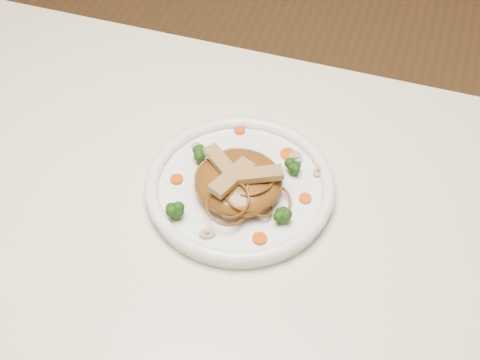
% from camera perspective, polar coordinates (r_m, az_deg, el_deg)
% --- Properties ---
extents(table, '(1.20, 0.80, 0.75)m').
position_cam_1_polar(table, '(1.04, -3.42, -7.15)').
color(table, beige).
rests_on(table, ground).
extents(plate, '(0.34, 0.34, 0.02)m').
position_cam_1_polar(plate, '(0.99, 0.00, -0.83)').
color(plate, white).
rests_on(plate, table).
extents(noodle_mound, '(0.17, 0.17, 0.04)m').
position_cam_1_polar(noodle_mound, '(0.96, -0.12, -0.14)').
color(noodle_mound, '#5D3311').
rests_on(noodle_mound, plate).
extents(chicken_a, '(0.07, 0.05, 0.01)m').
position_cam_1_polar(chicken_a, '(0.94, 1.50, 0.46)').
color(chicken_a, tan).
rests_on(chicken_a, noodle_mound).
extents(chicken_b, '(0.06, 0.06, 0.01)m').
position_cam_1_polar(chicken_b, '(0.96, -1.62, 1.56)').
color(chicken_b, tan).
rests_on(chicken_b, noodle_mound).
extents(chicken_c, '(0.05, 0.08, 0.01)m').
position_cam_1_polar(chicken_c, '(0.93, -0.67, 0.22)').
color(chicken_c, tan).
rests_on(chicken_c, noodle_mound).
extents(broccoli_0, '(0.03, 0.03, 0.03)m').
position_cam_1_polar(broccoli_0, '(0.99, 4.55, 1.10)').
color(broccoli_0, '#1C450E').
rests_on(broccoli_0, plate).
extents(broccoli_1, '(0.03, 0.03, 0.03)m').
position_cam_1_polar(broccoli_1, '(1.01, -3.35, 2.11)').
color(broccoli_1, '#1C450E').
rests_on(broccoli_1, plate).
extents(broccoli_2, '(0.04, 0.04, 0.03)m').
position_cam_1_polar(broccoli_2, '(0.94, -5.46, -2.53)').
color(broccoli_2, '#1C450E').
rests_on(broccoli_2, plate).
extents(broccoli_3, '(0.03, 0.03, 0.03)m').
position_cam_1_polar(broccoli_3, '(0.94, 3.65, -3.00)').
color(broccoli_3, '#1C450E').
rests_on(broccoli_3, plate).
extents(carrot_0, '(0.03, 0.03, 0.00)m').
position_cam_1_polar(carrot_0, '(1.03, 4.01, 2.19)').
color(carrot_0, '#C03D07').
rests_on(carrot_0, plate).
extents(carrot_1, '(0.02, 0.02, 0.00)m').
position_cam_1_polar(carrot_1, '(0.99, -5.36, 0.07)').
color(carrot_1, '#C03D07').
rests_on(carrot_1, plate).
extents(carrot_2, '(0.02, 0.02, 0.00)m').
position_cam_1_polar(carrot_2, '(0.97, 5.52, -1.56)').
color(carrot_2, '#C03D07').
rests_on(carrot_2, plate).
extents(carrot_3, '(0.02, 0.02, 0.00)m').
position_cam_1_polar(carrot_3, '(1.06, -0.03, 4.21)').
color(carrot_3, '#C03D07').
rests_on(carrot_3, plate).
extents(carrot_4, '(0.02, 0.02, 0.00)m').
position_cam_1_polar(carrot_4, '(0.92, 1.68, -4.95)').
color(carrot_4, '#C03D07').
rests_on(carrot_4, plate).
extents(mushroom_0, '(0.03, 0.03, 0.01)m').
position_cam_1_polar(mushroom_0, '(0.93, -2.79, -4.56)').
color(mushroom_0, tan).
rests_on(mushroom_0, plate).
extents(mushroom_1, '(0.03, 0.03, 0.01)m').
position_cam_1_polar(mushroom_1, '(1.01, 6.64, 0.71)').
color(mushroom_1, tan).
rests_on(mushroom_1, plate).
extents(mushroom_2, '(0.03, 0.03, 0.01)m').
position_cam_1_polar(mushroom_2, '(1.03, -3.56, 2.74)').
color(mushroom_2, tan).
rests_on(mushroom_2, plate).
extents(mushroom_3, '(0.03, 0.03, 0.01)m').
position_cam_1_polar(mushroom_3, '(1.02, 4.71, 1.80)').
color(mushroom_3, tan).
rests_on(mushroom_3, plate).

